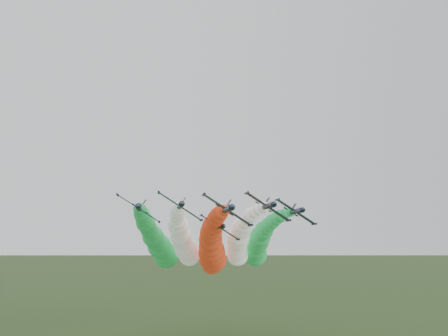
{
  "coord_description": "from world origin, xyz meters",
  "views": [
    {
      "loc": [
        -9.69,
        -87.54,
        38.54
      ],
      "look_at": [
        5.47,
        8.85,
        54.28
      ],
      "focal_mm": 35.0,
      "sensor_mm": 36.0,
      "label": 1
    }
  ],
  "objects_px": {
    "jet_inner_right": "(239,242)",
    "jet_trail": "(210,254)",
    "jet_outer_left": "(159,245)",
    "jet_inner_left": "(184,243)",
    "jet_lead": "(213,248)",
    "jet_outer_right": "(259,244)"
  },
  "relations": [
    {
      "from": "jet_inner_right",
      "to": "jet_trail",
      "type": "height_order",
      "value": "jet_inner_right"
    },
    {
      "from": "jet_outer_left",
      "to": "jet_trail",
      "type": "bearing_deg",
      "value": 22.28
    },
    {
      "from": "jet_inner_left",
      "to": "jet_trail",
      "type": "relative_size",
      "value": 1.0
    },
    {
      "from": "jet_inner_left",
      "to": "jet_outer_left",
      "type": "bearing_deg",
      "value": 145.23
    },
    {
      "from": "jet_lead",
      "to": "jet_outer_right",
      "type": "bearing_deg",
      "value": 43.69
    },
    {
      "from": "jet_outer_left",
      "to": "jet_trail",
      "type": "relative_size",
      "value": 1.01
    },
    {
      "from": "jet_inner_left",
      "to": "jet_inner_right",
      "type": "xyz_separation_m",
      "value": [
        18.6,
        -2.92,
        0.17
      ]
    },
    {
      "from": "jet_inner_right",
      "to": "jet_trail",
      "type": "relative_size",
      "value": 1.0
    },
    {
      "from": "jet_inner_right",
      "to": "jet_trail",
      "type": "xyz_separation_m",
      "value": [
        -7.99,
        16.69,
        -4.37
      ]
    },
    {
      "from": "jet_inner_left",
      "to": "jet_outer_right",
      "type": "height_order",
      "value": "jet_inner_left"
    },
    {
      "from": "jet_outer_left",
      "to": "jet_outer_right",
      "type": "bearing_deg",
      "value": 5.52
    },
    {
      "from": "jet_outer_right",
      "to": "jet_outer_left",
      "type": "bearing_deg",
      "value": -174.48
    },
    {
      "from": "jet_lead",
      "to": "jet_outer_right",
      "type": "distance_m",
      "value": 27.8
    },
    {
      "from": "jet_lead",
      "to": "jet_trail",
      "type": "bearing_deg",
      "value": 85.18
    },
    {
      "from": "jet_outer_left",
      "to": "jet_outer_right",
      "type": "relative_size",
      "value": 1.0
    },
    {
      "from": "jet_lead",
      "to": "jet_inner_right",
      "type": "height_order",
      "value": "jet_inner_right"
    },
    {
      "from": "jet_inner_right",
      "to": "jet_inner_left",
      "type": "bearing_deg",
      "value": 171.07
    },
    {
      "from": "jet_inner_left",
      "to": "jet_trail",
      "type": "distance_m",
      "value": 17.88
    },
    {
      "from": "jet_lead",
      "to": "jet_trail",
      "type": "height_order",
      "value": "jet_lead"
    },
    {
      "from": "jet_lead",
      "to": "jet_outer_left",
      "type": "height_order",
      "value": "jet_outer_left"
    },
    {
      "from": "jet_trail",
      "to": "jet_lead",
      "type": "bearing_deg",
      "value": -94.82
    },
    {
      "from": "jet_outer_right",
      "to": "jet_trail",
      "type": "distance_m",
      "value": 18.95
    }
  ]
}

